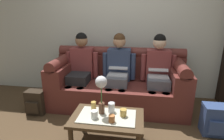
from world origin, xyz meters
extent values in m
cube|color=silver|center=(0.00, 1.70, 1.45)|extent=(6.00, 0.12, 2.90)
cube|color=maroon|center=(0.00, 1.10, 0.21)|extent=(2.21, 0.88, 0.42)
cube|color=maroon|center=(0.00, 1.43, 0.62)|extent=(2.21, 0.22, 0.40)
cylinder|color=maroon|center=(0.00, 1.43, 0.87)|extent=(2.21, 0.18, 0.18)
cube|color=maroon|center=(-0.97, 1.10, 0.56)|extent=(0.28, 0.88, 0.28)
cylinder|color=maroon|center=(-0.97, 1.10, 0.74)|extent=(0.18, 0.88, 0.18)
cube|color=maroon|center=(0.97, 1.10, 0.56)|extent=(0.28, 0.88, 0.28)
cylinder|color=maroon|center=(0.97, 1.10, 0.74)|extent=(0.18, 0.88, 0.18)
cube|color=#232326|center=(-0.65, 1.04, 0.49)|extent=(0.34, 0.40, 0.15)
cylinder|color=#232326|center=(-0.75, 0.78, 0.21)|extent=(0.12, 0.12, 0.42)
cylinder|color=#232326|center=(-0.55, 0.78, 0.21)|extent=(0.12, 0.12, 0.42)
cube|color=brown|center=(-0.65, 1.28, 0.69)|extent=(0.38, 0.22, 0.54)
cylinder|color=brown|center=(-0.88, 1.24, 0.67)|extent=(0.09, 0.09, 0.44)
cylinder|color=brown|center=(-0.41, 1.24, 0.67)|extent=(0.09, 0.09, 0.44)
sphere|color=#936B4C|center=(-0.65, 1.26, 1.08)|extent=(0.21, 0.21, 0.21)
sphere|color=black|center=(-0.65, 1.26, 1.12)|extent=(0.19, 0.19, 0.19)
cube|color=#595B66|center=(0.00, 1.04, 0.49)|extent=(0.34, 0.40, 0.15)
cylinder|color=#595B66|center=(-0.10, 0.78, 0.21)|extent=(0.12, 0.12, 0.42)
cylinder|color=#595B66|center=(0.10, 0.78, 0.21)|extent=(0.12, 0.12, 0.42)
cube|color=navy|center=(0.00, 1.28, 0.69)|extent=(0.38, 0.22, 0.54)
cylinder|color=navy|center=(-0.23, 1.24, 0.67)|extent=(0.09, 0.09, 0.44)
cylinder|color=navy|center=(0.23, 1.24, 0.67)|extent=(0.09, 0.09, 0.44)
sphere|color=tan|center=(0.00, 1.26, 1.08)|extent=(0.21, 0.21, 0.21)
sphere|color=#472D19|center=(0.00, 1.26, 1.12)|extent=(0.19, 0.19, 0.19)
cube|color=silver|center=(0.00, 1.06, 0.58)|extent=(0.31, 0.22, 0.02)
cube|color=silver|center=(0.00, 1.20, 0.69)|extent=(0.31, 0.20, 0.08)
cube|color=black|center=(0.00, 1.19, 0.68)|extent=(0.27, 0.18, 0.06)
cube|color=#595B66|center=(0.65, 1.04, 0.49)|extent=(0.34, 0.40, 0.15)
cylinder|color=#595B66|center=(0.55, 0.78, 0.21)|extent=(0.12, 0.12, 0.42)
cylinder|color=#595B66|center=(0.75, 0.78, 0.21)|extent=(0.12, 0.12, 0.42)
cube|color=brown|center=(0.65, 1.28, 0.69)|extent=(0.38, 0.22, 0.54)
cylinder|color=brown|center=(0.41, 1.24, 0.67)|extent=(0.09, 0.09, 0.44)
cylinder|color=brown|center=(0.88, 1.24, 0.67)|extent=(0.09, 0.09, 0.44)
sphere|color=beige|center=(0.65, 1.26, 1.08)|extent=(0.21, 0.21, 0.21)
sphere|color=black|center=(0.65, 1.26, 1.12)|extent=(0.19, 0.19, 0.19)
cube|color=silver|center=(0.65, 1.06, 0.58)|extent=(0.31, 0.22, 0.02)
cube|color=silver|center=(0.65, 1.20, 0.69)|extent=(0.31, 0.20, 0.08)
cube|color=black|center=(0.65, 1.20, 0.68)|extent=(0.27, 0.18, 0.07)
cube|color=#47331E|center=(0.00, 0.11, 0.36)|extent=(0.84, 0.54, 0.04)
cube|color=beige|center=(0.00, 0.11, 0.38)|extent=(0.66, 0.38, 0.01)
cylinder|color=#47331E|center=(-0.37, -0.11, 0.17)|extent=(0.06, 0.06, 0.34)
cylinder|color=#47331E|center=(-0.37, 0.32, 0.17)|extent=(0.06, 0.06, 0.34)
cylinder|color=#47331E|center=(0.37, 0.32, 0.17)|extent=(0.06, 0.06, 0.34)
cylinder|color=brown|center=(-0.07, 0.15, 0.45)|extent=(0.07, 0.07, 0.14)
cylinder|color=#3D7538|center=(-0.07, 0.15, 0.63)|extent=(0.01, 0.01, 0.22)
sphere|color=silver|center=(-0.07, 0.15, 0.79)|extent=(0.14, 0.14, 0.14)
cylinder|color=#B26633|center=(0.07, -0.01, 0.43)|extent=(0.07, 0.07, 0.08)
cylinder|color=gold|center=(-0.18, 0.20, 0.45)|extent=(0.06, 0.06, 0.12)
cylinder|color=gold|center=(0.19, 0.13, 0.43)|extent=(0.08, 0.08, 0.09)
cylinder|color=silver|center=(0.04, 0.21, 0.45)|extent=(0.08, 0.08, 0.12)
cylinder|color=white|center=(-0.14, 0.04, 0.43)|extent=(0.08, 0.08, 0.09)
cube|color=#2D2319|center=(-1.24, 0.67, 0.19)|extent=(0.28, 0.21, 0.38)
cube|color=#2D2319|center=(-1.24, 0.54, 0.15)|extent=(0.20, 0.05, 0.17)
cube|color=#33477A|center=(1.35, 0.53, 0.20)|extent=(0.31, 0.22, 0.41)
cube|color=#33477A|center=(1.35, 0.40, 0.16)|extent=(0.22, 0.05, 0.18)
camera|label=1|loc=(0.35, -1.78, 1.54)|focal=29.83mm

